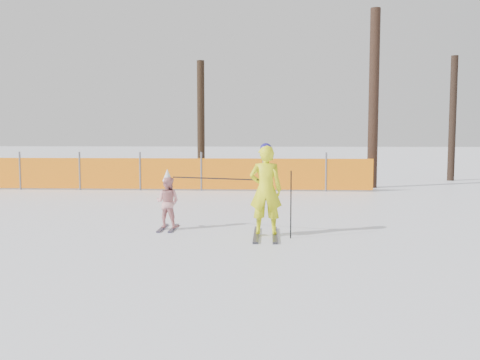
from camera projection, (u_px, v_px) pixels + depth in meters
name	position (u px, v px, depth m)	size (l,w,h in m)	color
ground	(238.00, 238.00, 9.57)	(120.00, 120.00, 0.00)	white
adult	(266.00, 190.00, 9.70)	(0.61, 1.49, 1.70)	black
child	(168.00, 202.00, 10.43)	(0.56, 0.87, 1.18)	black
ski_poles	(245.00, 189.00, 9.81)	(2.26, 0.79, 1.21)	black
safety_fence	(131.00, 173.00, 17.37)	(15.52, 0.06, 1.25)	#595960
tree_trunks	(342.00, 111.00, 19.48)	(10.07, 3.17, 6.00)	black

